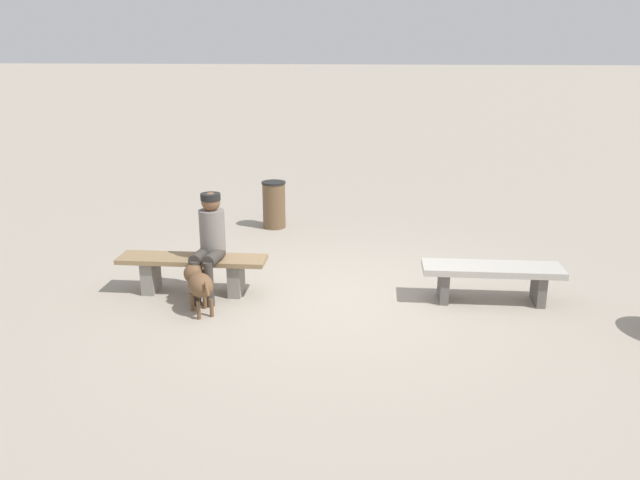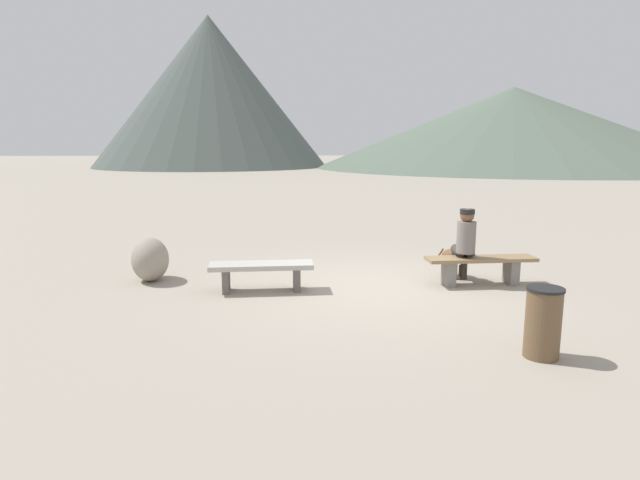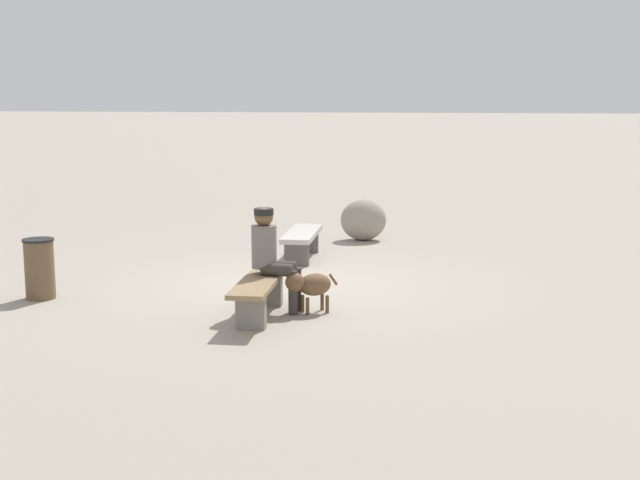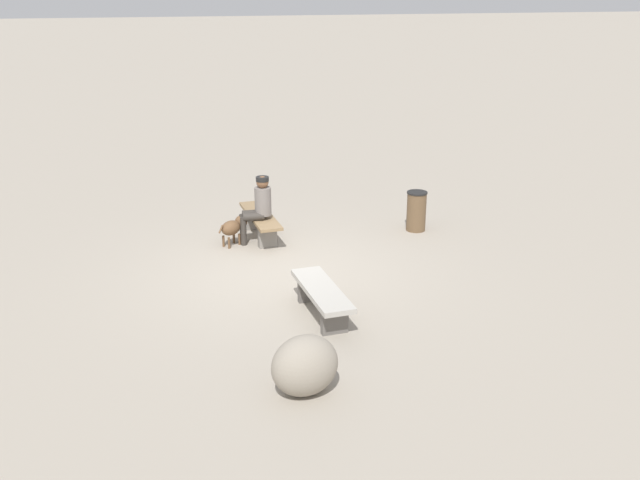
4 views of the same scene
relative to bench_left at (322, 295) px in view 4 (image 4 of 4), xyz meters
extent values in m
cube|color=#9E9384|center=(1.81, 0.15, -0.36)|extent=(210.00, 210.00, 0.06)
cube|color=#605B56|center=(-0.55, -0.02, -0.15)|extent=(0.11, 0.37, 0.37)
cube|color=#605B56|center=(0.55, 0.02, -0.15)|extent=(0.11, 0.37, 0.37)
cube|color=#B2ADA3|center=(0.00, 0.00, 0.07)|extent=(1.62, 0.51, 0.08)
cube|color=gray|center=(3.03, 0.13, -0.13)|extent=(0.16, 0.33, 0.40)
cube|color=gray|center=(4.09, 0.17, -0.13)|extent=(0.16, 0.33, 0.40)
cube|color=#8C704C|center=(3.56, 0.15, 0.10)|extent=(1.80, 0.47, 0.06)
cylinder|color=slate|center=(3.29, 0.14, 0.46)|extent=(0.30, 0.30, 0.51)
sphere|color=brown|center=(3.29, 0.14, 0.82)|extent=(0.22, 0.22, 0.22)
cylinder|color=black|center=(3.29, 0.14, 0.88)|extent=(0.23, 0.23, 0.08)
cylinder|color=#38332D|center=(3.39, 0.32, 0.20)|extent=(0.19, 0.39, 0.15)
cylinder|color=#38332D|center=(3.41, 0.51, -0.07)|extent=(0.11, 0.11, 0.53)
cylinder|color=#38332D|center=(3.23, 0.34, 0.20)|extent=(0.19, 0.39, 0.15)
cylinder|color=#38332D|center=(3.25, 0.53, -0.07)|extent=(0.11, 0.11, 0.53)
ellipsoid|color=brown|center=(3.27, 0.75, 0.01)|extent=(0.45, 0.48, 0.27)
sphere|color=brown|center=(3.42, 0.54, 0.06)|extent=(0.23, 0.23, 0.23)
cylinder|color=brown|center=(3.41, 0.69, -0.23)|extent=(0.04, 0.04, 0.21)
cylinder|color=brown|center=(3.28, 0.60, -0.23)|extent=(0.04, 0.04, 0.21)
cylinder|color=brown|center=(3.26, 0.90, -0.23)|extent=(0.04, 0.04, 0.21)
cylinder|color=brown|center=(3.14, 0.82, -0.23)|extent=(0.04, 0.04, 0.21)
cylinder|color=brown|center=(3.14, 0.95, 0.05)|extent=(0.09, 0.12, 0.15)
cylinder|color=brown|center=(3.12, -2.83, 0.04)|extent=(0.37, 0.37, 0.74)
cylinder|color=black|center=(3.12, -2.83, 0.43)|extent=(0.39, 0.39, 0.03)
ellipsoid|color=gray|center=(-1.89, 0.77, 0.03)|extent=(0.76, 0.92, 0.73)
camera|label=1|loc=(1.18, 7.07, 2.55)|focal=35.23mm
camera|label=2|loc=(0.38, -8.05, 1.93)|focal=29.58mm
camera|label=3|loc=(13.08, 2.39, 2.26)|focal=47.97mm
camera|label=4|loc=(-8.78, 2.61, 4.15)|focal=39.53mm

